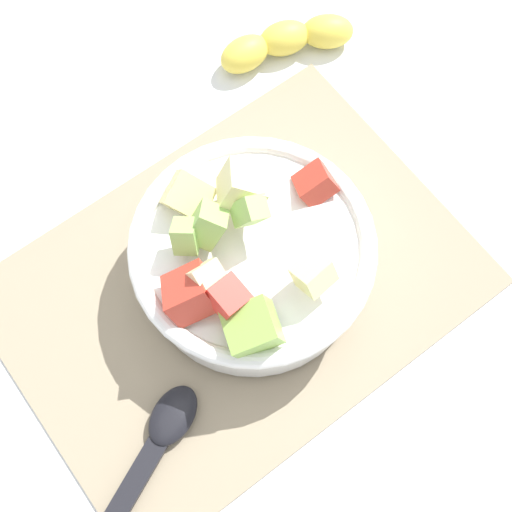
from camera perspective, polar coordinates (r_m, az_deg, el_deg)
name	(u,v)px	position (r m, az deg, el deg)	size (l,w,h in m)	color
ground_plane	(236,286)	(0.69, -1.52, -2.34)	(2.40, 2.40, 0.00)	silver
placemat	(236,285)	(0.69, -1.53, -2.25)	(0.42, 0.31, 0.01)	gray
salad_bowl	(254,260)	(0.65, -0.13, -0.32)	(0.21, 0.21, 0.12)	white
serving_spoon	(151,454)	(0.65, -8.12, -14.89)	(0.19, 0.10, 0.01)	black
banana_whole	(286,41)	(0.81, 2.32, 16.25)	(0.15, 0.08, 0.04)	yellow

